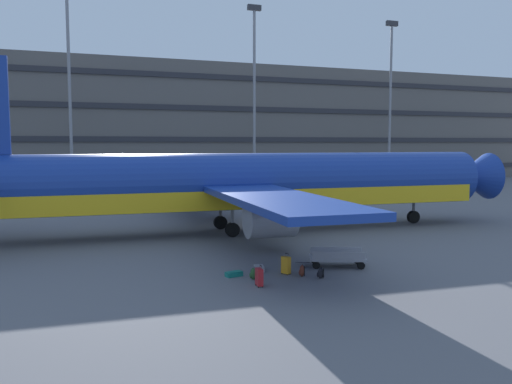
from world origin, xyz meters
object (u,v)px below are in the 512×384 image
Objects in this scene: backpack_laid_flat at (302,271)px; backpack_silver at (253,274)px; suitcase_scuffed at (259,268)px; airliner at (240,184)px; baggage_cart at (337,258)px; suitcase_black at (259,277)px; suitcase_orange at (234,274)px; backpack_upright at (320,273)px; suitcase_red at (286,265)px.

backpack_silver is (-2.18, 0.30, -0.00)m from backpack_laid_flat.
airliner is at bearing 75.74° from suitcase_scuffed.
baggage_cart is (3.76, -0.57, 0.32)m from suitcase_scuffed.
suitcase_black is 5.14m from baggage_cart.
suitcase_orange reaches higher than suitcase_scuffed.
backpack_laid_flat is (2.79, -1.07, 0.14)m from suitcase_orange.
backpack_upright is at bearing -93.02° from airliner.
baggage_cart reaches higher than backpack_upright.
suitcase_orange is 1.46× the size of backpack_silver.
baggage_cart is at bearing 10.31° from backpack_silver.
suitcase_scuffed is at bearing 59.50° from backpack_silver.
baggage_cart is at bearing -84.17° from airliner.
suitcase_orange is at bearing -110.31° from airliner.
suitcase_scuffed is (-2.64, -10.38, -3.05)m from airliner.
suitcase_orange is at bearing 128.37° from backpack_silver.
backpack_laid_flat is (1.35, -1.70, 0.14)m from suitcase_scuffed.
suitcase_red is at bearing 38.31° from suitcase_black.
suitcase_black reaches higher than backpack_laid_flat.
airliner is 48.25× the size of suitcase_scuffed.
airliner is 11.93m from suitcase_red.
suitcase_scuffed is at bearing 68.96° from suitcase_black.
suitcase_red is 0.80m from backpack_laid_flat.
backpack_laid_flat is at bearing -154.75° from baggage_cart.
airliner is 12.63m from backpack_silver.
backpack_laid_flat is at bearing 20.02° from suitcase_black.
airliner is 71.96× the size of backpack_silver.
airliner reaches higher than backpack_laid_flat.
backpack_silver is at bearing -120.50° from suitcase_scuffed.
backpack_laid_flat is at bearing -51.07° from suitcase_red.
suitcase_orange is 1.44× the size of backpack_laid_flat.
airliner reaches higher than backpack_silver.
baggage_cart reaches higher than backpack_silver.
backpack_silver reaches higher than suitcase_scuffed.
airliner is at bearing 86.98° from backpack_upright.
airliner is 12.13m from suitcase_orange.
backpack_upright is at bearing -43.08° from backpack_laid_flat.
backpack_silver reaches higher than backpack_upright.
backpack_laid_flat is 1.09× the size of backpack_upright.
suitcase_red is (-1.78, -11.48, -2.73)m from airliner.
suitcase_orange is 0.99m from backpack_silver.
backpack_laid_flat is at bearing -51.51° from suitcase_scuffed.
backpack_upright is at bearing -25.85° from suitcase_orange.
suitcase_red is at bearing -98.80° from airliner.
suitcase_red reaches higher than suitcase_scuffed.
backpack_laid_flat is 2.20m from backpack_silver.
suitcase_red is 2.37m from suitcase_orange.
backpack_upright is (2.95, 0.27, -0.18)m from suitcase_black.
suitcase_orange is at bearing 168.54° from suitcase_red.
backpack_laid_flat is (-1.29, -12.09, -2.91)m from airliner.
airliner is 12.09× the size of baggage_cart.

